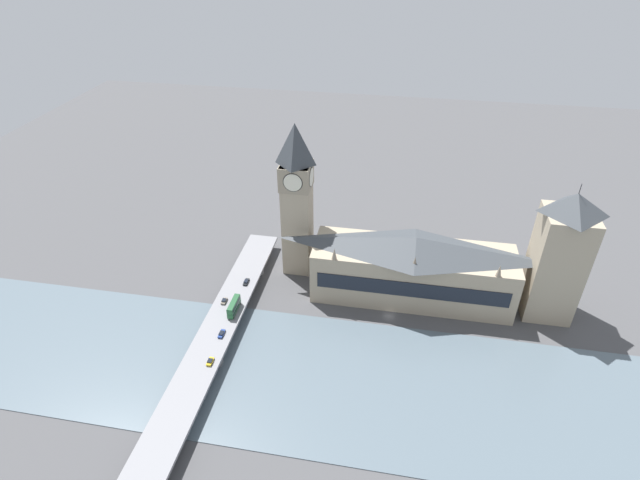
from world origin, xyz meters
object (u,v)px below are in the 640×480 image
at_px(double_decker_bus_lead, 234,306).
at_px(car_northbound_mid, 224,301).
at_px(parliament_hall, 413,268).
at_px(road_bridge, 206,354).
at_px(car_northbound_tail, 210,361).
at_px(car_northbound_lead, 246,282).
at_px(victoria_tower, 558,256).
at_px(clock_tower, 297,197).
at_px(car_southbound_lead, 222,334).

distance_m(double_decker_bus_lead, car_northbound_mid, 7.87).
bearing_deg(parliament_hall, road_bridge, 126.16).
bearing_deg(car_northbound_tail, car_northbound_lead, 1.27).
relative_size(road_bridge, car_northbound_lead, 34.70).
xyz_separation_m(parliament_hall, double_decker_bus_lead, (-30.12, 70.35, -6.66)).
bearing_deg(car_northbound_tail, victoria_tower, -65.13).
relative_size(road_bridge, double_decker_bus_lead, 15.06).
bearing_deg(double_decker_bus_lead, car_northbound_lead, 2.41).
xyz_separation_m(parliament_hall, clock_tower, (11.45, 52.61, 23.02)).
relative_size(victoria_tower, car_southbound_lead, 13.47).
relative_size(clock_tower, car_southbound_lead, 16.04).
height_order(road_bridge, car_northbound_tail, car_northbound_tail).
distance_m(double_decker_bus_lead, car_southbound_lead, 14.11).
distance_m(road_bridge, car_southbound_lead, 10.38).
bearing_deg(victoria_tower, car_northbound_tail, 114.87).
distance_m(parliament_hall, road_bridge, 91.93).
bearing_deg(car_northbound_tail, clock_tower, -14.07).
height_order(clock_tower, car_southbound_lead, clock_tower).
relative_size(double_decker_bus_lead, car_northbound_mid, 2.70).
xyz_separation_m(road_bridge, car_northbound_mid, (28.46, 2.60, 1.72)).
relative_size(double_decker_bus_lead, car_northbound_tail, 2.74).
distance_m(parliament_hall, victoria_tower, 57.37).
bearing_deg(car_northbound_mid, clock_tower, -32.75).
distance_m(parliament_hall, clock_tower, 58.56).
height_order(victoria_tower, car_southbound_lead, victoria_tower).
distance_m(clock_tower, car_northbound_tail, 78.64).
xyz_separation_m(victoria_tower, car_southbound_lead, (-44.13, 126.74, -21.68)).
bearing_deg(car_northbound_mid, car_southbound_lead, -163.62).
distance_m(parliament_hall, car_northbound_mid, 80.93).
bearing_deg(parliament_hall, double_decker_bus_lead, 113.18).
bearing_deg(clock_tower, double_decker_bus_lead, 156.89).
height_order(parliament_hall, car_northbound_lead, parliament_hall).
height_order(clock_tower, victoria_tower, clock_tower).
height_order(car_northbound_mid, car_southbound_lead, car_northbound_mid).
xyz_separation_m(double_decker_bus_lead, car_northbound_lead, (18.65, 0.78, -2.05)).
distance_m(double_decker_bus_lead, car_northbound_lead, 18.78).
bearing_deg(car_northbound_lead, car_northbound_mid, 159.59).
relative_size(victoria_tower, road_bridge, 0.37).
xyz_separation_m(car_northbound_tail, car_southbound_lead, (14.28, 0.76, -0.01)).
bearing_deg(car_northbound_mid, car_northbound_lead, -20.41).
distance_m(parliament_hall, car_northbound_tail, 91.61).
height_order(parliament_hall, clock_tower, clock_tower).
relative_size(victoria_tower, car_northbound_lead, 12.95).
bearing_deg(double_decker_bus_lead, car_northbound_tail, -179.49).
distance_m(victoria_tower, car_southbound_lead, 135.94).
relative_size(parliament_hall, car_northbound_mid, 21.37).
xyz_separation_m(clock_tower, car_northbound_lead, (-22.92, 18.52, -31.74)).
xyz_separation_m(double_decker_bus_lead, car_northbound_tail, (-28.23, -0.25, -2.04)).
bearing_deg(car_northbound_tail, car_southbound_lead, 3.06).
xyz_separation_m(victoria_tower, car_northbound_mid, (-25.50, 132.22, -21.68)).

